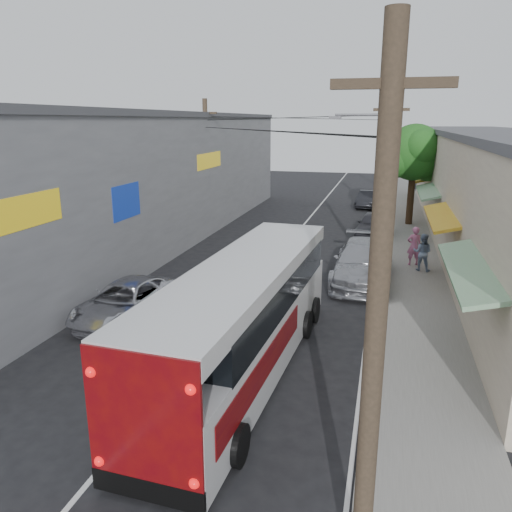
{
  "coord_description": "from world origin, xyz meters",
  "views": [
    {
      "loc": [
        5.21,
        -8.17,
        6.8
      ],
      "look_at": [
        0.73,
        8.98,
        1.96
      ],
      "focal_mm": 35.0,
      "sensor_mm": 36.0,
      "label": 1
    }
  ],
  "objects_px": {
    "coach_bus": "(246,316)",
    "parked_suv": "(363,262)",
    "parked_car_mid": "(373,224)",
    "pedestrian_near": "(414,246)",
    "pedestrian_far": "(422,252)",
    "parked_car_far": "(367,199)",
    "jeepney": "(126,301)"
  },
  "relations": [
    {
      "from": "coach_bus",
      "to": "pedestrian_near",
      "type": "relative_size",
      "value": 5.94
    },
    {
      "from": "parked_car_mid",
      "to": "parked_car_far",
      "type": "xyz_separation_m",
      "value": [
        -0.8,
        10.51,
        -0.08
      ]
    },
    {
      "from": "parked_suv",
      "to": "parked_car_far",
      "type": "relative_size",
      "value": 1.5
    },
    {
      "from": "coach_bus",
      "to": "parked_suv",
      "type": "bearing_deg",
      "value": 76.12
    },
    {
      "from": "coach_bus",
      "to": "jeepney",
      "type": "height_order",
      "value": "coach_bus"
    },
    {
      "from": "coach_bus",
      "to": "parked_suv",
      "type": "xyz_separation_m",
      "value": [
        2.72,
        8.91,
        -0.76
      ]
    },
    {
      "from": "jeepney",
      "to": "parked_car_mid",
      "type": "height_order",
      "value": "parked_car_mid"
    },
    {
      "from": "parked_car_mid",
      "to": "parked_car_far",
      "type": "distance_m",
      "value": 10.54
    },
    {
      "from": "parked_car_far",
      "to": "pedestrian_near",
      "type": "distance_m",
      "value": 17.02
    },
    {
      "from": "parked_suv",
      "to": "parked_car_mid",
      "type": "distance_m",
      "value": 9.15
    },
    {
      "from": "pedestrian_far",
      "to": "parked_car_mid",
      "type": "bearing_deg",
      "value": -59.63
    },
    {
      "from": "pedestrian_far",
      "to": "jeepney",
      "type": "bearing_deg",
      "value": 50.7
    },
    {
      "from": "pedestrian_near",
      "to": "parked_suv",
      "type": "bearing_deg",
      "value": 36.77
    },
    {
      "from": "pedestrian_far",
      "to": "parked_suv",
      "type": "bearing_deg",
      "value": 49.99
    },
    {
      "from": "pedestrian_near",
      "to": "parked_car_mid",
      "type": "bearing_deg",
      "value": -87.48
    },
    {
      "from": "parked_car_mid",
      "to": "pedestrian_far",
      "type": "xyz_separation_m",
      "value": [
        2.4,
        -7.14,
        0.25
      ]
    },
    {
      "from": "jeepney",
      "to": "parked_car_mid",
      "type": "bearing_deg",
      "value": 65.89
    },
    {
      "from": "jeepney",
      "to": "parked_car_mid",
      "type": "relative_size",
      "value": 1.1
    },
    {
      "from": "pedestrian_near",
      "to": "parked_car_far",
      "type": "bearing_deg",
      "value": -96.03
    },
    {
      "from": "parked_suv",
      "to": "parked_car_far",
      "type": "height_order",
      "value": "parked_suv"
    },
    {
      "from": "parked_car_mid",
      "to": "pedestrian_near",
      "type": "bearing_deg",
      "value": -65.14
    },
    {
      "from": "coach_bus",
      "to": "parked_car_far",
      "type": "height_order",
      "value": "coach_bus"
    },
    {
      "from": "parked_suv",
      "to": "pedestrian_far",
      "type": "relative_size",
      "value": 3.47
    },
    {
      "from": "parked_suv",
      "to": "parked_car_mid",
      "type": "bearing_deg",
      "value": 90.13
    },
    {
      "from": "coach_bus",
      "to": "pedestrian_far",
      "type": "distance_m",
      "value": 12.14
    },
    {
      "from": "jeepney",
      "to": "parked_car_mid",
      "type": "distance_m",
      "value": 17.47
    },
    {
      "from": "parked_car_far",
      "to": "pedestrian_near",
      "type": "bearing_deg",
      "value": -73.55
    },
    {
      "from": "parked_car_mid",
      "to": "pedestrian_far",
      "type": "relative_size",
      "value": 2.49
    },
    {
      "from": "coach_bus",
      "to": "parked_suv",
      "type": "height_order",
      "value": "coach_bus"
    },
    {
      "from": "parked_suv",
      "to": "parked_car_far",
      "type": "bearing_deg",
      "value": 92.96
    },
    {
      "from": "parked_suv",
      "to": "pedestrian_near",
      "type": "relative_size",
      "value": 3.23
    },
    {
      "from": "parked_car_mid",
      "to": "pedestrian_far",
      "type": "bearing_deg",
      "value": -64.79
    }
  ]
}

